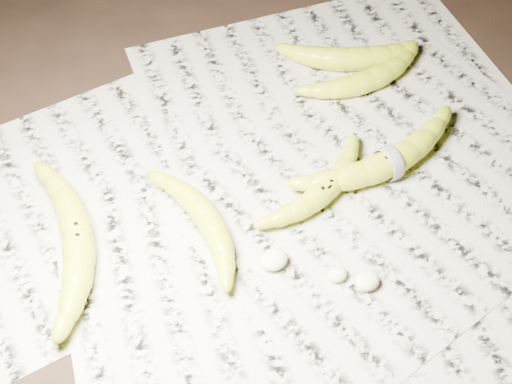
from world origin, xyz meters
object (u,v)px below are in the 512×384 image
banana_left_a (77,237)px  banana_center (325,189)px  banana_taped (389,161)px  banana_left_b (208,218)px  banana_upper_a (370,78)px  banana_upper_b (348,57)px

banana_left_a → banana_center: banana_left_a is taller
banana_taped → banana_left_b: bearing=170.0°
banana_center → banana_upper_a: bearing=21.5°
banana_taped → banana_left_a: bearing=166.3°
banana_center → banana_taped: (0.10, -0.00, 0.00)m
banana_upper_b → banana_center: bearing=-102.5°
banana_left_a → banana_upper_a: size_ratio=1.29×
banana_left_a → banana_center: bearing=-90.6°
banana_left_b → banana_upper_b: 0.37m
banana_left_b → banana_center: (0.16, -0.03, -0.00)m
banana_upper_b → banana_left_a: bearing=-138.5°
banana_left_b → banana_upper_a: bearing=-72.3°
banana_taped → banana_upper_b: 0.22m
banana_center → banana_upper_b: size_ratio=0.96×
banana_left_a → banana_center: (0.32, -0.09, -0.00)m
banana_left_b → banana_upper_a: 0.36m
banana_left_a → banana_upper_a: bearing=-68.4°
banana_left_b → banana_taped: 0.26m
banana_taped → banana_upper_a: banana_taped is taller
banana_center → banana_upper_a: 0.23m
banana_center → banana_taped: 0.10m
banana_center → banana_upper_a: size_ratio=0.98×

